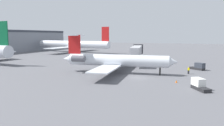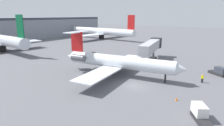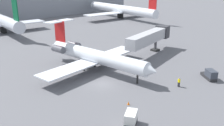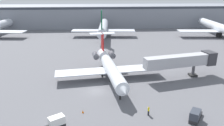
% 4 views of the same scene
% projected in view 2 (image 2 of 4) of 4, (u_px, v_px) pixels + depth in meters
% --- Properties ---
extents(ground_plane, '(400.00, 400.00, 0.10)m').
position_uv_depth(ground_plane, '(135.00, 86.00, 36.80)').
color(ground_plane, '#5B5B60').
extents(regional_jet, '(25.77, 28.31, 9.17)m').
position_uv_depth(regional_jet, '(115.00, 61.00, 42.45)').
color(regional_jet, silver).
rests_on(regional_jet, ground_plane).
extents(jet_bridge, '(18.52, 6.68, 5.97)m').
position_uv_depth(jet_bridge, '(152.00, 46.00, 56.16)').
color(jet_bridge, '#ADADB2').
rests_on(jet_bridge, ground_plane).
extents(ground_crew_marshaller, '(0.39, 0.47, 1.69)m').
position_uv_depth(ground_crew_marshaller, '(202.00, 78.00, 38.16)').
color(ground_crew_marshaller, black).
rests_on(ground_crew_marshaller, ground_plane).
extents(baggage_tug_lead, '(3.49, 4.06, 1.90)m').
position_uv_depth(baggage_tug_lead, '(219.00, 72.00, 42.83)').
color(baggage_tug_lead, '#262628').
rests_on(baggage_tug_lead, ground_plane).
extents(baggage_tug_trailing, '(4.13, 3.32, 1.90)m').
position_uv_depth(baggage_tug_trailing, '(200.00, 114.00, 24.50)').
color(baggage_tug_trailing, '#262628').
rests_on(baggage_tug_trailing, ground_plane).
extents(traffic_cone_near, '(0.36, 0.36, 0.55)m').
position_uv_depth(traffic_cone_near, '(177.00, 99.00, 30.19)').
color(traffic_cone_near, orange).
rests_on(traffic_cone_near, ground_plane).
extents(parked_airliner_west_mid, '(28.81, 34.04, 13.12)m').
position_uv_depth(parked_airliner_west_mid, '(2.00, 40.00, 69.86)').
color(parked_airliner_west_mid, silver).
rests_on(parked_airliner_west_mid, ground_plane).
extents(parked_airliner_centre, '(37.15, 43.90, 13.05)m').
position_uv_depth(parked_airliner_centre, '(102.00, 32.00, 108.51)').
color(parked_airliner_centre, silver).
rests_on(parked_airliner_centre, ground_plane).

